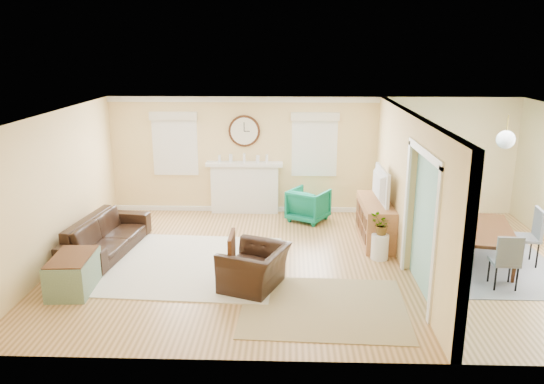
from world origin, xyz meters
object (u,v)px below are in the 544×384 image
object	(u,v)px
sofa	(106,235)
credenza	(375,221)
eames_chair	(254,268)
green_chair	(308,205)
dining_table	(483,245)

from	to	relation	value
sofa	credenza	size ratio (longest dim) A/B	1.37
eames_chair	credenza	distance (m)	3.05
sofa	green_chair	size ratio (longest dim) A/B	2.88
sofa	green_chair	bearing A→B (deg)	-56.35
eames_chair	credenza	world-z (taller)	credenza
green_chair	dining_table	distance (m)	3.68
eames_chair	green_chair	xyz separation A→B (m)	(0.95, 3.32, 0.02)
credenza	dining_table	world-z (taller)	credenza
green_chair	eames_chair	bearing A→B (deg)	104.12
sofa	dining_table	distance (m)	6.73
green_chair	sofa	bearing A→B (deg)	57.26
green_chair	dining_table	xyz separation A→B (m)	(2.97, -2.18, -0.04)
dining_table	sofa	bearing A→B (deg)	99.42
sofa	green_chair	world-z (taller)	green_chair
green_chair	credenza	distance (m)	1.73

